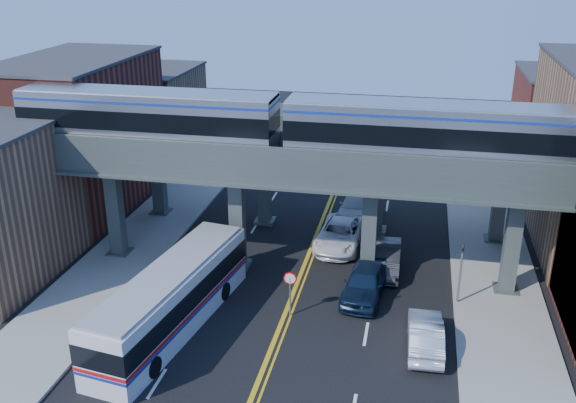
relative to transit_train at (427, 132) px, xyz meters
name	(u,v)px	position (x,y,z in m)	size (l,w,h in m)	color
ground	(272,346)	(-6.82, -8.00, -9.28)	(120.00, 120.00, 0.00)	black
sidewalk_west	(140,241)	(-18.32, 2.00, -9.20)	(5.00, 70.00, 0.16)	gray
sidewalk_east	(493,274)	(4.68, 2.00, -9.20)	(5.00, 70.00, 0.16)	gray
building_west_b	(80,134)	(-25.32, 8.00, -3.78)	(8.00, 14.00, 11.00)	brown
building_west_c	(150,113)	(-25.32, 21.00, -5.28)	(8.00, 10.00, 8.00)	#96704D
building_east_c	(566,129)	(11.68, 21.00, -4.78)	(8.00, 10.00, 9.00)	brown
elevated_viaduct_near	(302,172)	(-6.82, 0.00, -2.81)	(52.00, 3.60, 7.40)	#45504E
elevated_viaduct_far	(321,139)	(-6.82, 7.00, -2.81)	(52.00, 3.60, 7.40)	#45504E
transit_train	(427,132)	(0.00, 0.00, 0.00)	(47.54, 2.98, 3.47)	black
stop_sign	(290,287)	(-6.52, -5.00, -7.52)	(0.76, 0.09, 2.63)	slate
traffic_signal	(461,268)	(2.38, -2.00, -6.98)	(0.15, 0.18, 4.10)	slate
transit_bus	(172,299)	(-12.29, -7.38, -7.62)	(4.65, 12.82, 3.23)	silver
car_lane_a	(365,282)	(-2.76, -2.18, -8.36)	(2.16, 5.37, 1.83)	#0E1D34
car_lane_b	(386,258)	(-1.82, 1.27, -8.46)	(1.75, 5.00, 1.65)	#313134
car_lane_c	(340,234)	(-5.02, 4.16, -8.44)	(2.79, 6.05, 1.68)	white
car_lane_d	(358,206)	(-4.33, 9.28, -8.37)	(2.55, 6.28, 1.82)	#B0B1B5
car_parked_curb	(426,335)	(0.64, -6.66, -8.49)	(1.66, 4.77, 1.57)	silver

